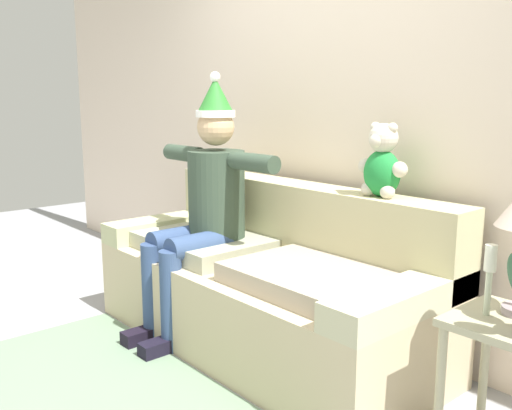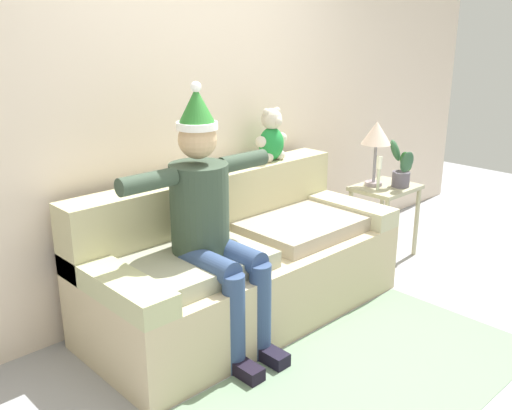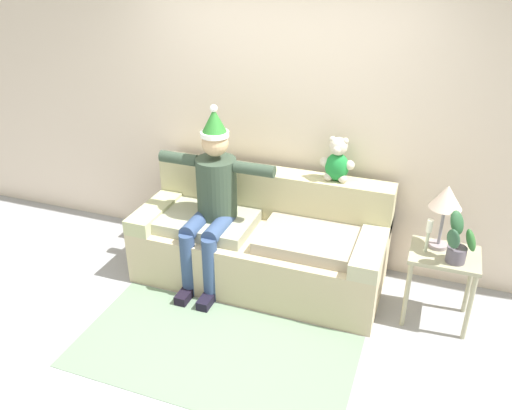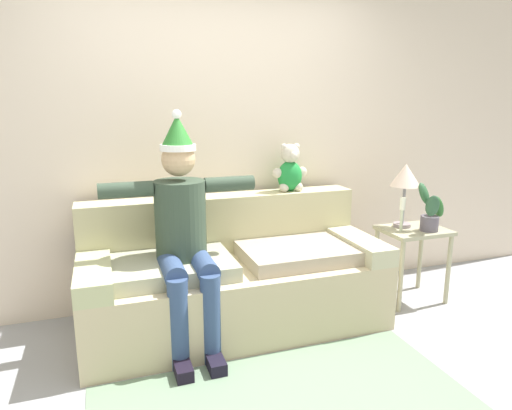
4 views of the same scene
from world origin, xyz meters
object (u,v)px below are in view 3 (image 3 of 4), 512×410
teddy_bear (337,161)px  potted_plant (459,243)px  couch (262,241)px  candle_tall (429,231)px  table_lamp (446,200)px  person_seated (212,197)px  side_table (443,266)px

teddy_bear → potted_plant: 1.15m
couch → candle_tall: 1.42m
table_lamp → candle_tall: 0.26m
table_lamp → potted_plant: size_ratio=1.32×
person_seated → couch: bearing=24.1°
potted_plant → candle_tall: potted_plant is taller
teddy_bear → side_table: (0.94, -0.37, -0.58)m
person_seated → teddy_bear: (0.94, 0.45, 0.28)m
candle_tall → person_seated: bearing=-178.1°
couch → person_seated: size_ratio=1.36×
couch → candle_tall: size_ratio=7.82×
table_lamp → candle_tall: (-0.08, -0.10, -0.23)m
couch → table_lamp: size_ratio=4.09×
potted_plant → teddy_bear: bearing=155.4°
side_table → potted_plant: size_ratio=1.55×
teddy_bear → candle_tall: (0.79, -0.39, -0.30)m
side_table → person_seated: bearing=-177.7°
potted_plant → couch: bearing=173.4°
person_seated → table_lamp: (1.81, 0.16, 0.21)m
person_seated → teddy_bear: bearing=25.4°
side_table → table_lamp: 0.53m
teddy_bear → table_lamp: 0.93m
table_lamp → candle_tall: size_ratio=1.91×
person_seated → teddy_bear: size_ratio=4.07×
potted_plant → candle_tall: (-0.21, 0.07, 0.01)m
table_lamp → candle_tall: bearing=-129.9°
couch → person_seated: bearing=-155.9°
person_seated → table_lamp: 1.83m
side_table → candle_tall: size_ratio=2.24×
teddy_bear → potted_plant: bearing=-24.6°
table_lamp → teddy_bear: bearing=161.8°
couch → potted_plant: size_ratio=5.41×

